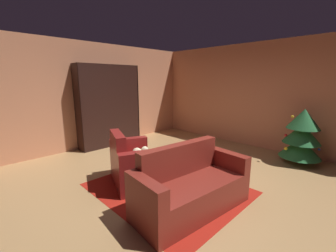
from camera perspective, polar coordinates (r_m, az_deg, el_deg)
The scene contains 11 objects.
ground_plane at distance 4.10m, azimuth 2.69°, elevation -14.06°, with size 7.44×7.44×0.00m, color #AD8251.
wall_back at distance 6.32m, azimuth 22.26°, elevation 7.30°, with size 6.32×0.06×2.75m, color tan.
wall_left at distance 6.25m, azimuth -18.96°, elevation 7.50°, with size 0.06×6.22×2.75m, color tan.
area_rug at distance 3.84m, azimuth -0.04°, elevation -15.94°, with size 2.39×2.00×0.01m, color #A51D13.
bookshelf_unit at distance 6.24m, azimuth -14.11°, elevation 5.01°, with size 0.40×1.72×2.19m.
armchair_red at distance 3.94m, azimuth -9.18°, elevation -10.00°, with size 1.22×1.04×0.93m.
couch_red at distance 3.20m, azimuth 5.91°, elevation -15.79°, with size 0.89×1.77×0.90m.
coffee_table at distance 3.55m, azimuth 1.71°, elevation -11.84°, with size 0.61×0.61×0.41m.
book_stack_on_table at distance 3.50m, azimuth 1.82°, elevation -10.73°, with size 0.21×0.17×0.07m.
bottle_on_table at distance 3.37m, azimuth 3.47°, elevation -10.35°, with size 0.08×0.08×0.28m.
decorated_tree at distance 5.50m, azimuth 31.53°, elevation -2.17°, with size 0.83×0.83×1.20m.
Camera 1 is at (2.48, -2.72, 1.80)m, focal length 23.35 mm.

